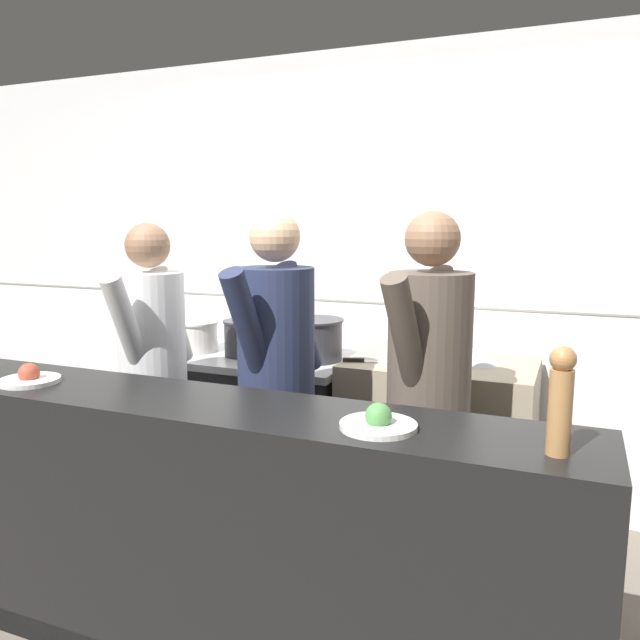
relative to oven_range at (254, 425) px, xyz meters
The scene contains 16 objects.
ground_plane 1.24m from the oven_range, 58.33° to the right, with size 14.00×14.00×0.00m, color #6B6056.
wall_back_tiled 1.13m from the oven_range, 33.33° to the left, with size 8.00×0.06×2.60m.
oven_range is the anchor object (origin of this frame).
prep_counter 1.10m from the oven_range, ahead, with size 0.95×0.65×0.91m.
pass_counter 1.39m from the oven_range, 69.26° to the right, with size 2.78×0.45×0.99m.
stock_pot 0.64m from the oven_range, behind, with size 0.29×0.29×0.18m.
sauce_pot 0.54m from the oven_range, 108.47° to the right, with size 0.25×0.25×0.21m.
braising_pot 0.67m from the oven_range, ahead, with size 0.35×0.35×0.23m.
mixing_bowl_steel 1.36m from the oven_range, ahead, with size 0.28×0.28×0.09m.
chefs_knife 0.94m from the oven_range, 11.27° to the right, with size 0.36×0.14×0.02m.
plated_dish_main 1.49m from the oven_range, 101.23° to the right, with size 0.23×0.23×0.08m.
plated_dish_appetiser 1.88m from the oven_range, 48.62° to the right, with size 0.24×0.24×0.08m.
pepper_mill 2.30m from the oven_range, 38.61° to the right, with size 0.07×0.07×0.31m.
chef_head_cook 0.85m from the oven_range, 104.75° to the right, with size 0.36×0.71×1.62m.
chef_sous 1.02m from the oven_range, 54.33° to the right, with size 0.38×0.73×1.67m.
chef_line 1.45m from the oven_range, 29.59° to the right, with size 0.41×0.73×1.67m.
Camera 1 is at (1.12, -2.14, 1.63)m, focal length 35.00 mm.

